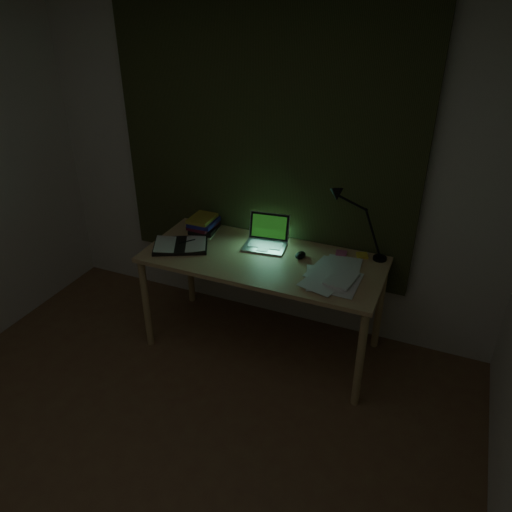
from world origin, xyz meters
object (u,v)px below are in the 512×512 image
at_px(book_stack, 203,225).
at_px(desk, 263,303).
at_px(laptop, 265,234).
at_px(desk_lamp, 384,226).
at_px(open_textbook, 181,245).
at_px(loose_papers, 334,276).

bearing_deg(book_stack, desk, -17.82).
bearing_deg(desk, laptop, 107.53).
bearing_deg(desk_lamp, laptop, -163.23).
xyz_separation_m(open_textbook, loose_papers, (1.11, 0.02, -0.01)).
distance_m(laptop, open_textbook, 0.60).
bearing_deg(open_textbook, loose_papers, -25.38).
xyz_separation_m(desk, book_stack, (-0.55, 0.18, 0.44)).
height_order(open_textbook, desk_lamp, desk_lamp).
distance_m(laptop, desk_lamp, 0.81).
distance_m(open_textbook, loose_papers, 1.11).
height_order(laptop, desk_lamp, desk_lamp).
bearing_deg(desk, book_stack, 162.18).
height_order(book_stack, desk_lamp, desk_lamp).
bearing_deg(laptop, open_textbook, -165.44).
height_order(laptop, loose_papers, laptop).
bearing_deg(laptop, loose_papers, -27.33).
relative_size(laptop, open_textbook, 0.88).
xyz_separation_m(laptop, desk_lamp, (0.78, 0.15, 0.14)).
bearing_deg(laptop, desk, -79.72).
relative_size(book_stack, loose_papers, 0.55).
distance_m(desk, laptop, 0.50).
height_order(desk, open_textbook, open_textbook).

